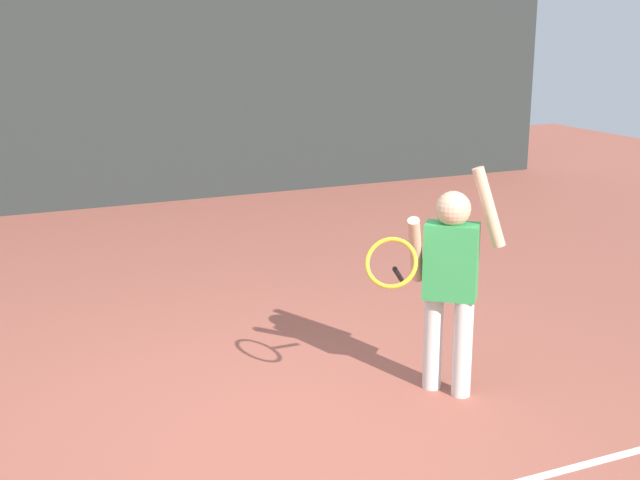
% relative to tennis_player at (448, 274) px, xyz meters
% --- Properties ---
extents(ground_plane, '(20.00, 20.00, 0.00)m').
position_rel_tennis_player_xyz_m(ground_plane, '(-1.11, -0.07, -0.73)').
color(ground_plane, '#9E5142').
extents(back_fence_windscreen, '(12.41, 0.08, 3.21)m').
position_rel_tennis_player_xyz_m(back_fence_windscreen, '(-1.11, 5.90, 0.88)').
color(back_fence_windscreen, '#282D2B').
rests_on(back_fence_windscreen, ground).
extents(fence_post_2, '(0.09, 0.09, 3.36)m').
position_rel_tennis_player_xyz_m(fence_post_2, '(0.91, 5.96, 0.95)').
color(fence_post_2, slate).
rests_on(fence_post_2, ground).
extents(fence_post_3, '(0.09, 0.09, 3.36)m').
position_rel_tennis_player_xyz_m(fence_post_3, '(4.95, 5.96, 0.95)').
color(fence_post_3, slate).
rests_on(fence_post_3, ground).
extents(tennis_player, '(0.89, 0.50, 1.35)m').
position_rel_tennis_player_xyz_m(tennis_player, '(0.00, 0.00, 0.00)').
color(tennis_player, silver).
rests_on(tennis_player, ground).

